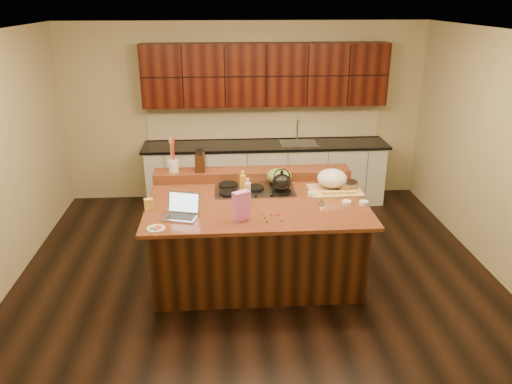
{
  "coord_description": "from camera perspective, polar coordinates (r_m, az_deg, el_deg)",
  "views": [
    {
      "loc": [
        -0.36,
        -5.09,
        3.04
      ],
      "look_at": [
        0.0,
        0.05,
        1.0
      ],
      "focal_mm": 35.0,
      "sensor_mm": 36.0,
      "label": 1
    }
  ],
  "objects": [
    {
      "name": "ramekin_a",
      "position": [
        5.49,
        10.3,
        -1.23
      ],
      "size": [
        0.13,
        0.13,
        0.04
      ],
      "primitive_type": "cylinder",
      "rotation": [
        0.0,
        0.0,
        -0.31
      ],
      "color": "white",
      "rests_on": "island"
    },
    {
      "name": "laptop",
      "position": [
        5.17,
        -8.44,
        -2.08
      ],
      "size": [
        0.4,
        0.35,
        0.24
      ],
      "rotation": [
        0.0,
        0.0,
        -0.27
      ],
      "color": "#B7B7BC",
      "rests_on": "island"
    },
    {
      "name": "utensil_crock",
      "position": [
        6.13,
        -9.42,
        2.95
      ],
      "size": [
        0.16,
        0.16,
        0.14
      ],
      "primitive_type": "cylinder",
      "rotation": [
        0.0,
        0.0,
        -0.38
      ],
      "color": "white",
      "rests_on": "back_ledge"
    },
    {
      "name": "gumdrop_3",
      "position": [
        5.08,
        1.04,
        -2.93
      ],
      "size": [
        0.02,
        0.02,
        0.02
      ],
      "primitive_type": "ellipsoid",
      "color": "#198C26",
      "rests_on": "island"
    },
    {
      "name": "candy_plate",
      "position": [
        4.95,
        -11.39,
        -4.11
      ],
      "size": [
        0.2,
        0.2,
        0.01
      ],
      "primitive_type": "cylinder",
      "rotation": [
        0.0,
        0.0,
        0.12
      ],
      "color": "white",
      "rests_on": "island"
    },
    {
      "name": "oil_bottle",
      "position": [
        5.54,
        -1.52,
        0.6
      ],
      "size": [
        0.09,
        0.09,
        0.27
      ],
      "primitive_type": "cylinder",
      "rotation": [
        0.0,
        0.0,
        -0.33
      ],
      "color": "gold",
      "rests_on": "island"
    },
    {
      "name": "knife_block",
      "position": [
        6.09,
        -6.41,
        3.39
      ],
      "size": [
        0.12,
        0.18,
        0.22
      ],
      "primitive_type": "cube",
      "rotation": [
        0.0,
        0.0,
        -0.05
      ],
      "color": "black",
      "rests_on": "back_ledge"
    },
    {
      "name": "gumdrop_7",
      "position": [
        5.02,
        2.94,
        -3.28
      ],
      "size": [
        0.02,
        0.02,
        0.02
      ],
      "primitive_type": "ellipsoid",
      "color": "#198C26",
      "rests_on": "island"
    },
    {
      "name": "gumdrop_8",
      "position": [
        5.01,
        -1.75,
        -3.32
      ],
      "size": [
        0.02,
        0.02,
        0.02
      ],
      "primitive_type": "ellipsoid",
      "color": "red",
      "rests_on": "island"
    },
    {
      "name": "vinegar_bottle",
      "position": [
        5.37,
        -0.94,
        -0.19
      ],
      "size": [
        0.07,
        0.07,
        0.25
      ],
      "primitive_type": "cylinder",
      "rotation": [
        0.0,
        0.0,
        -0.02
      ],
      "color": "silver",
      "rests_on": "island"
    },
    {
      "name": "gumdrop_0",
      "position": [
        5.13,
        1.84,
        -2.69
      ],
      "size": [
        0.02,
        0.02,
        0.02
      ],
      "primitive_type": "ellipsoid",
      "color": "red",
      "rests_on": "island"
    },
    {
      "name": "ramekin_b",
      "position": [
        5.52,
        12.2,
        -1.24
      ],
      "size": [
        0.12,
        0.12,
        0.04
      ],
      "primitive_type": "cylinder",
      "rotation": [
        0.0,
        0.0,
        -0.18
      ],
      "color": "white",
      "rests_on": "island"
    },
    {
      "name": "gumdrop_6",
      "position": [
        5.17,
        2.71,
        -2.52
      ],
      "size": [
        0.02,
        0.02,
        0.02
      ],
      "primitive_type": "ellipsoid",
      "color": "red",
      "rests_on": "island"
    },
    {
      "name": "room",
      "position": [
        5.37,
        0.04,
        3.28
      ],
      "size": [
        5.52,
        5.02,
        2.72
      ],
      "color": "black",
      "rests_on": "ground"
    },
    {
      "name": "gumdrop_2",
      "position": [
        5.02,
        -1.03,
        -3.25
      ],
      "size": [
        0.02,
        0.02,
        0.02
      ],
      "primitive_type": "ellipsoid",
      "color": "red",
      "rests_on": "island"
    },
    {
      "name": "back_ledge",
      "position": [
        6.15,
        -0.43,
        2.05
      ],
      "size": [
        2.4,
        0.3,
        0.12
      ],
      "primitive_type": "cube",
      "color": "black",
      "rests_on": "island"
    },
    {
      "name": "gumdrop_5",
      "position": [
        4.99,
        1.28,
        -3.4
      ],
      "size": [
        0.02,
        0.02,
        0.02
      ],
      "primitive_type": "ellipsoid",
      "color": "#198C26",
      "rests_on": "island"
    },
    {
      "name": "green_bowl",
      "position": [
        5.9,
        2.65,
        1.85
      ],
      "size": [
        0.4,
        0.4,
        0.16
      ],
      "primitive_type": "ellipsoid",
      "rotation": [
        0.0,
        0.0,
        -0.43
      ],
      "color": "#597930",
      "rests_on": "cooktop"
    },
    {
      "name": "wooden_tray",
      "position": [
        5.85,
        8.76,
        1.24
      ],
      "size": [
        0.61,
        0.48,
        0.24
      ],
      "rotation": [
        0.0,
        0.0,
        0.03
      ],
      "color": "tan",
      "rests_on": "island"
    },
    {
      "name": "kitchen_timer",
      "position": [
        5.42,
        7.51,
        -1.2
      ],
      "size": [
        0.1,
        0.1,
        0.07
      ],
      "primitive_type": "cone",
      "rotation": [
        0.0,
        0.0,
        0.37
      ],
      "color": "silver",
      "rests_on": "island"
    },
    {
      "name": "gumdrop_4",
      "position": [
        5.15,
        2.4,
        -2.61
      ],
      "size": [
        0.02,
        0.02,
        0.02
      ],
      "primitive_type": "ellipsoid",
      "color": "red",
      "rests_on": "island"
    },
    {
      "name": "gumdrop_1",
      "position": [
        5.17,
        0.61,
        -2.49
      ],
      "size": [
        0.02,
        0.02,
        0.02
      ],
      "primitive_type": "ellipsoid",
      "color": "#198C26",
      "rests_on": "island"
    },
    {
      "name": "ramekin_c",
      "position": [
        5.68,
        6.44,
        -0.22
      ],
      "size": [
        0.12,
        0.12,
        0.04
      ],
      "primitive_type": "cylinder",
      "rotation": [
        0.0,
        0.0,
        0.28
      ],
      "color": "white",
      "rests_on": "island"
    },
    {
      "name": "back_counter",
      "position": [
        7.63,
        1.11,
        5.95
      ],
      "size": [
        3.7,
        0.66,
        2.4
      ],
      "color": "silver",
      "rests_on": "ground"
    },
    {
      "name": "kettle",
      "position": [
        5.65,
        2.95,
        1.11
      ],
      "size": [
        0.28,
        0.28,
        0.2
      ],
      "primitive_type": "ellipsoid",
      "rotation": [
        0.0,
        0.0,
        -0.35
      ],
      "color": "black",
      "rests_on": "cooktop"
    },
    {
      "name": "cooktop",
      "position": [
        5.79,
        -0.17,
        0.31
      ],
      "size": [
        0.92,
        0.52,
        0.05
      ],
      "color": "gray",
      "rests_on": "island"
    },
    {
      "name": "island",
      "position": [
        5.71,
        0.04,
        -5.19
      ],
      "size": [
        2.4,
        1.6,
        0.92
      ],
      "color": "black",
      "rests_on": "ground"
    },
    {
      "name": "strainer_bowl",
      "position": [
        5.88,
        10.43,
        0.59
      ],
      "size": [
        0.26,
        0.26,
        0.09
      ],
      "primitive_type": "cylinder",
      "rotation": [
        0.0,
        0.0,
        0.09
      ],
      "color": "#996B3F",
      "rests_on": "island"
    },
    {
      "name": "pink_bag",
      "position": [
        4.99,
        -1.72,
        -1.61
      ],
      "size": [
        0.18,
        0.16,
        0.3
      ],
      "primitive_type": "cube",
      "rotation": [
        0.0,
        0.0,
        0.55
      ],
      "color": "#E069BD",
      "rests_on": "island"
    },
    {
      "name": "package_box",
      "position": [
        5.37,
        -12.16,
        -1.41
      ],
      "size": [
        0.1,
        0.08,
        0.13
      ],
      "primitive_type": "cube",
      "rotation": [
        0.0,
        0.0,
        0.25
      ],
      "color": "#E4B050",
      "rests_on": "island"
    }
  ]
}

